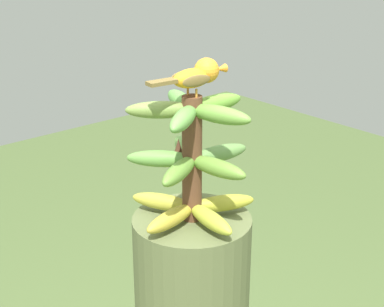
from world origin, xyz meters
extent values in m
cylinder|color=brown|center=(0.00, 0.00, 1.40)|extent=(0.04, 0.04, 0.28)
ellipsoid|color=gold|center=(0.05, 0.05, 1.28)|extent=(0.13, 0.13, 0.04)
ellipsoid|color=gold|center=(-0.03, 0.06, 1.28)|extent=(0.10, 0.15, 0.04)
ellipsoid|color=gold|center=(-0.07, -0.01, 1.28)|extent=(0.15, 0.06, 0.04)
ellipsoid|color=#A9B036|center=(-0.01, -0.07, 1.28)|extent=(0.06, 0.15, 0.04)
ellipsoid|color=gold|center=(0.06, -0.03, 1.28)|extent=(0.15, 0.10, 0.04)
ellipsoid|color=#5E933F|center=(-0.05, 0.05, 1.40)|extent=(0.13, 0.13, 0.04)
ellipsoid|color=olive|center=(-0.06, -0.03, 1.40)|extent=(0.15, 0.10, 0.04)
ellipsoid|color=olive|center=(0.01, -0.07, 1.40)|extent=(0.06, 0.15, 0.04)
ellipsoid|color=#5E8A44|center=(0.07, -0.01, 1.40)|extent=(0.15, 0.06, 0.04)
ellipsoid|color=#699946|center=(0.03, 0.06, 1.40)|extent=(0.10, 0.15, 0.04)
ellipsoid|color=#5D9B45|center=(0.02, 0.06, 1.51)|extent=(0.09, 0.15, 0.04)
ellipsoid|color=olive|center=(-0.05, 0.04, 1.51)|extent=(0.14, 0.12, 0.04)
ellipsoid|color=#629B46|center=(-0.05, -0.04, 1.51)|extent=(0.14, 0.11, 0.04)
ellipsoid|color=olive|center=(0.02, -0.06, 1.51)|extent=(0.08, 0.15, 0.04)
ellipsoid|color=#649C34|center=(0.06, 0.00, 1.51)|extent=(0.15, 0.04, 0.04)
cone|color=brown|center=(0.03, 0.03, 1.39)|extent=(0.04, 0.04, 0.06)
cone|color=#4C2D1E|center=(-0.01, 0.04, 1.40)|extent=(0.04, 0.04, 0.06)
cylinder|color=#C68933|center=(0.00, -0.01, 1.55)|extent=(0.00, 0.01, 0.02)
cylinder|color=#C68933|center=(0.00, 0.01, 1.55)|extent=(0.01, 0.01, 0.02)
ellipsoid|color=orange|center=(0.00, 0.00, 1.58)|extent=(0.09, 0.05, 0.04)
ellipsoid|color=brown|center=(-0.01, -0.02, 1.58)|extent=(0.07, 0.02, 0.02)
ellipsoid|color=brown|center=(0.00, 0.02, 1.58)|extent=(0.07, 0.02, 0.02)
cube|color=brown|center=(-0.07, 0.01, 1.58)|extent=(0.06, 0.03, 0.01)
sphere|color=orange|center=(0.04, 0.00, 1.59)|extent=(0.05, 0.05, 0.05)
sphere|color=black|center=(0.05, 0.01, 1.59)|extent=(0.01, 0.01, 0.01)
cone|color=orange|center=(0.07, -0.01, 1.59)|extent=(0.03, 0.02, 0.02)
camera|label=1|loc=(-0.78, -0.90, 1.87)|focal=55.96mm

